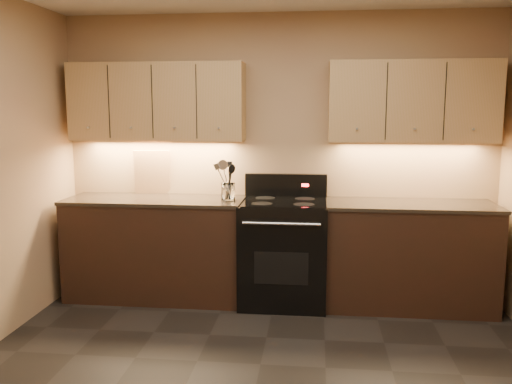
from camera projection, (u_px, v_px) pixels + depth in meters
wall_back at (278, 156)px, 5.05m from camera, size 4.00×0.04×2.60m
counter_left at (156, 248)px, 5.01m from camera, size 1.62×0.62×0.93m
counter_right at (409, 255)px, 4.76m from camera, size 1.46×0.62×0.93m
stove at (284, 251)px, 4.86m from camera, size 0.76×0.68×1.14m
upper_cab_left at (157, 102)px, 4.95m from camera, size 1.60×0.30×0.70m
upper_cab_right at (412, 102)px, 4.70m from camera, size 1.44×0.30×0.70m
outlet_plate at (143, 174)px, 5.22m from camera, size 0.08×0.01×0.12m
utensil_crock at (228, 192)px, 4.83m from camera, size 0.14×0.14×0.16m
cutting_board at (152, 172)px, 5.17m from camera, size 0.34×0.13×0.42m
wooden_spoon at (226, 182)px, 4.82m from camera, size 0.11×0.13×0.30m
black_spoon at (227, 181)px, 4.85m from camera, size 0.12×0.11×0.32m
black_turner at (229, 179)px, 4.79m from camera, size 0.10×0.20×0.36m
steel_spatula at (231, 179)px, 4.82m from camera, size 0.23×0.11×0.36m
steel_skimmer at (231, 180)px, 4.79m from camera, size 0.16×0.12×0.35m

